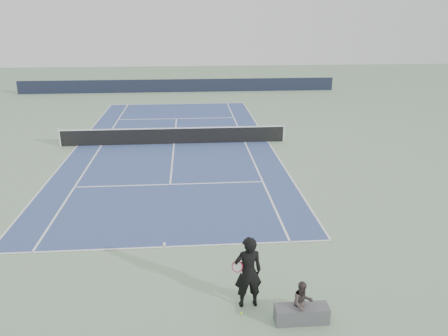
{
  "coord_description": "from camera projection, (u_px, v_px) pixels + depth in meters",
  "views": [
    {
      "loc": [
        0.93,
        -24.36,
        7.08
      ],
      "look_at": [
        2.29,
        -7.5,
        1.1
      ],
      "focal_mm": 35.0,
      "sensor_mm": 36.0,
      "label": 1
    }
  ],
  "objects": [
    {
      "name": "windscreen_far",
      "position": [
        179.0,
        86.0,
        41.79
      ],
      "size": [
        30.0,
        0.25,
        1.2
      ],
      "primitive_type": "cube",
      "color": "black",
      "rests_on": "ground"
    },
    {
      "name": "ground",
      "position": [
        174.0,
        144.0,
        25.18
      ],
      "size": [
        80.0,
        80.0,
        0.0
      ],
      "primitive_type": "plane",
      "color": "gray"
    },
    {
      "name": "tennis_player",
      "position": [
        248.0,
        272.0,
        10.93
      ],
      "size": [
        0.85,
        0.6,
        1.96
      ],
      "color": "black",
      "rests_on": "ground"
    },
    {
      "name": "court_surface",
      "position": [
        174.0,
        144.0,
        25.18
      ],
      "size": [
        10.97,
        23.77,
        0.01
      ],
      "primitive_type": "cube",
      "color": "#35497E",
      "rests_on": "ground"
    },
    {
      "name": "spectator_bench",
      "position": [
        302.0,
        308.0,
        10.52
      ],
      "size": [
        1.36,
        0.61,
        1.12
      ],
      "color": "#505055",
      "rests_on": "ground"
    },
    {
      "name": "tennis_net",
      "position": [
        174.0,
        135.0,
        25.01
      ],
      "size": [
        12.9,
        0.1,
        1.07
      ],
      "color": "silver",
      "rests_on": "ground"
    },
    {
      "name": "tennis_ball",
      "position": [
        241.0,
        313.0,
        10.87
      ],
      "size": [
        0.07,
        0.07,
        0.07
      ],
      "primitive_type": "sphere",
      "color": "#B1D62B",
      "rests_on": "ground"
    }
  ]
}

